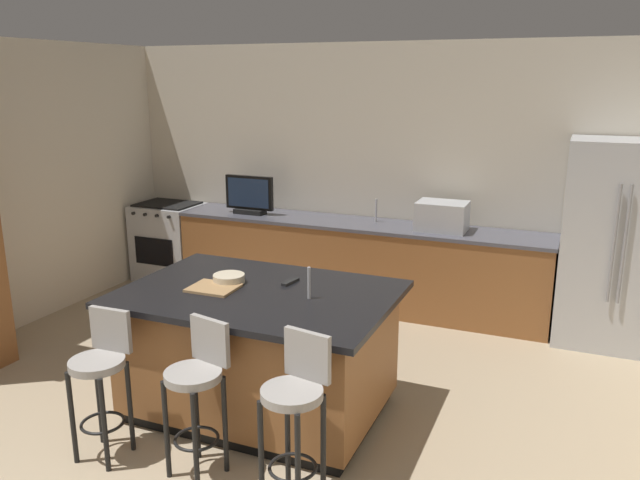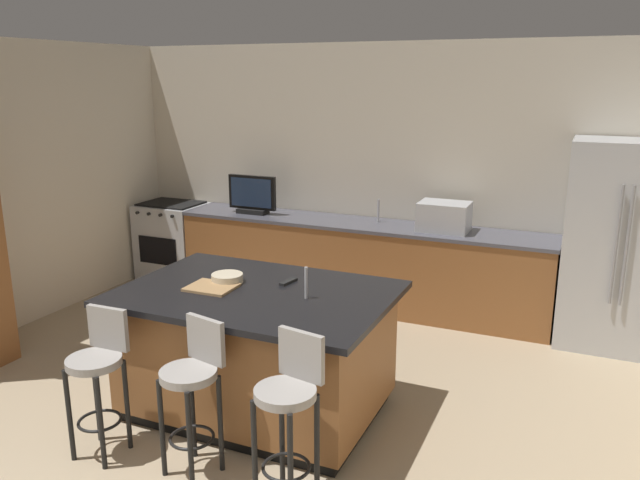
# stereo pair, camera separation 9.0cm
# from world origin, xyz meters

# --- Properties ---
(wall_back) EXTENTS (6.24, 0.12, 2.70)m
(wall_back) POSITION_xyz_m (0.00, 4.70, 1.35)
(wall_back) COLOR beige
(wall_back) RESTS_ON ground_plane
(counter_back) EXTENTS (3.95, 0.62, 0.89)m
(counter_back) POSITION_xyz_m (-0.09, 4.32, 0.45)
(counter_back) COLOR brown
(counter_back) RESTS_ON ground_plane
(kitchen_island) EXTENTS (1.87, 1.30, 0.91)m
(kitchen_island) POSITION_xyz_m (0.02, 1.98, 0.47)
(kitchen_island) COLOR black
(kitchen_island) RESTS_ON ground_plane
(refrigerator) EXTENTS (0.92, 0.72, 1.84)m
(refrigerator) POSITION_xyz_m (2.35, 4.28, 0.92)
(refrigerator) COLOR #B7BABF
(refrigerator) RESTS_ON ground_plane
(range_oven) EXTENTS (0.74, 0.63, 0.91)m
(range_oven) POSITION_xyz_m (-2.44, 4.32, 0.45)
(range_oven) COLOR #B7BABF
(range_oven) RESTS_ON ground_plane
(microwave) EXTENTS (0.48, 0.36, 0.28)m
(microwave) POSITION_xyz_m (0.79, 4.32, 1.03)
(microwave) COLOR #B7BABF
(microwave) RESTS_ON counter_back
(tv_monitor) EXTENTS (0.56, 0.16, 0.42)m
(tv_monitor) POSITION_xyz_m (-1.31, 4.27, 1.09)
(tv_monitor) COLOR black
(tv_monitor) RESTS_ON counter_back
(sink_faucet_back) EXTENTS (0.02, 0.02, 0.24)m
(sink_faucet_back) POSITION_xyz_m (0.09, 4.42, 1.01)
(sink_faucet_back) COLOR #B2B2B7
(sink_faucet_back) RESTS_ON counter_back
(sink_faucet_island) EXTENTS (0.02, 0.02, 0.22)m
(sink_faucet_island) POSITION_xyz_m (0.41, 1.98, 1.02)
(sink_faucet_island) COLOR #B2B2B7
(sink_faucet_island) RESTS_ON kitchen_island
(bar_stool_left) EXTENTS (0.34, 0.34, 0.95)m
(bar_stool_left) POSITION_xyz_m (-0.63, 1.12, 0.57)
(bar_stool_left) COLOR gray
(bar_stool_left) RESTS_ON ground_plane
(bar_stool_center) EXTENTS (0.35, 0.37, 0.96)m
(bar_stool_center) POSITION_xyz_m (0.03, 1.19, 0.58)
(bar_stool_center) COLOR gray
(bar_stool_center) RESTS_ON ground_plane
(bar_stool_right) EXTENTS (0.34, 0.36, 1.01)m
(bar_stool_right) POSITION_xyz_m (0.70, 1.13, 0.61)
(bar_stool_right) COLOR gray
(bar_stool_right) RESTS_ON ground_plane
(fruit_bowl) EXTENTS (0.23, 0.23, 0.06)m
(fruit_bowl) POSITION_xyz_m (-0.26, 2.05, 0.95)
(fruit_bowl) COLOR beige
(fruit_bowl) RESTS_ON kitchen_island
(cell_phone) EXTENTS (0.13, 0.17, 0.01)m
(cell_phone) POSITION_xyz_m (-0.29, 1.90, 0.92)
(cell_phone) COLOR black
(cell_phone) RESTS_ON kitchen_island
(tv_remote) EXTENTS (0.07, 0.17, 0.02)m
(tv_remote) POSITION_xyz_m (0.15, 2.22, 0.92)
(tv_remote) COLOR black
(tv_remote) RESTS_ON kitchen_island
(cutting_board) EXTENTS (0.33, 0.28, 0.02)m
(cutting_board) POSITION_xyz_m (-0.29, 1.89, 0.92)
(cutting_board) COLOR #A87F51
(cutting_board) RESTS_ON kitchen_island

